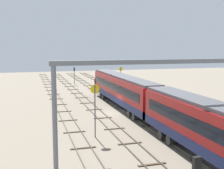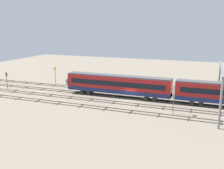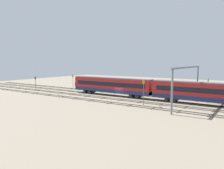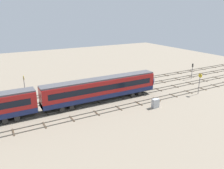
% 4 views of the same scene
% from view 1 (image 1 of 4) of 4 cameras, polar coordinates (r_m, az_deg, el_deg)
% --- Properties ---
extents(ground_plane, '(141.31, 141.31, 0.00)m').
position_cam_1_polar(ground_plane, '(41.21, 0.36, -5.60)').
color(ground_plane, gray).
extents(track_near_foreground, '(125.31, 2.40, 0.16)m').
position_cam_1_polar(track_near_foreground, '(43.61, 9.05, -4.87)').
color(track_near_foreground, '#59544C').
rests_on(track_near_foreground, ground).
extents(track_with_train, '(125.31, 2.40, 0.16)m').
position_cam_1_polar(track_with_train, '(41.89, 3.36, -5.30)').
color(track_with_train, '#59544C').
rests_on(track_with_train, ground).
extents(track_middle, '(125.31, 2.40, 0.16)m').
position_cam_1_polar(track_middle, '(40.62, -2.75, -5.70)').
color(track_middle, '#59544C').
rests_on(track_middle, ground).
extents(track_second_far, '(125.31, 2.40, 0.16)m').
position_cam_1_polar(track_second_far, '(39.83, -9.19, -6.06)').
color(track_second_far, '#59544C').
rests_on(track_second_far, ground).
extents(train, '(75.20, 3.24, 4.80)m').
position_cam_1_polar(train, '(23.34, 21.13, -9.70)').
color(train, maroon).
rests_on(train, ground).
extents(overhead_gantry, '(0.40, 19.47, 8.36)m').
position_cam_1_polar(overhead_gantry, '(23.65, 12.02, 0.10)').
color(overhead_gantry, slate).
rests_on(overhead_gantry, ground).
extents(speed_sign_near_foreground, '(0.14, 0.94, 5.53)m').
position_cam_1_polar(speed_sign_near_foreground, '(29.72, -3.39, -3.70)').
color(speed_sign_near_foreground, '#4C4C51').
rests_on(speed_sign_near_foreground, ground).
extents(speed_sign_mid_trackside, '(0.14, 0.91, 4.70)m').
position_cam_1_polar(speed_sign_mid_trackside, '(66.01, 1.74, 2.08)').
color(speed_sign_mid_trackside, '#4C4C51').
rests_on(speed_sign_mid_trackside, ground).
extents(signal_light_trackside_approach, '(0.31, 0.32, 4.20)m').
position_cam_1_polar(signal_light_trackside_approach, '(71.92, -7.45, 2.22)').
color(signal_light_trackside_approach, '#4C4C51').
rests_on(signal_light_trackside_approach, ground).
extents(relay_cabinet, '(1.35, 0.86, 1.71)m').
position_cam_1_polar(relay_cabinet, '(54.48, 7.15, -1.50)').
color(relay_cabinet, '#B2B7BC').
rests_on(relay_cabinet, ground).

